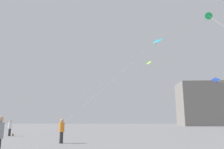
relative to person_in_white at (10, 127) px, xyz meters
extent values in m
cylinder|color=#2D2D33|center=(0.00, 0.00, -0.55)|extent=(0.25, 0.25, 0.78)
cylinder|color=white|center=(0.00, 0.00, 0.18)|extent=(0.37, 0.37, 0.68)
sphere|color=tan|center=(0.00, 0.00, 0.65)|extent=(0.25, 0.25, 0.25)
cylinder|color=#2D2D33|center=(7.62, -7.76, -0.54)|extent=(0.26, 0.26, 0.79)
cylinder|color=orange|center=(7.62, -7.76, 0.20)|extent=(0.38, 0.38, 0.69)
sphere|color=tan|center=(7.62, -7.76, 0.67)|extent=(0.26, 0.26, 0.26)
sphere|color=tan|center=(6.48, -14.23, 0.70)|extent=(0.26, 0.26, 0.26)
pyramid|color=#8CD12D|center=(17.63, 15.86, 11.48)|extent=(0.94, 1.11, 0.56)
sphere|color=#8CD12D|center=(17.62, 15.73, 11.25)|extent=(0.10, 0.10, 0.10)
sphere|color=#8CD12D|center=(17.59, 15.60, 11.04)|extent=(0.10, 0.10, 0.10)
sphere|color=#8CD12D|center=(17.57, 15.46, 10.83)|extent=(0.10, 0.10, 0.10)
cylinder|color=silver|center=(8.82, 7.94, 5.91)|extent=(17.66, 15.89, 11.12)
cone|color=#1EB2C6|center=(16.24, -0.84, 9.51)|extent=(1.51, 1.51, 0.75)
sphere|color=#1EB2C6|center=(16.12, -0.91, 9.30)|extent=(0.10, 0.10, 0.10)
sphere|color=#1EB2C6|center=(16.00, -0.98, 9.09)|extent=(0.10, 0.10, 0.10)
sphere|color=#1EB2C6|center=(15.87, -1.04, 8.88)|extent=(0.10, 0.10, 0.10)
cylinder|color=silver|center=(11.93, -4.30, 4.93)|extent=(8.64, 6.94, 9.16)
cone|color=green|center=(22.78, 0.46, 13.09)|extent=(1.06, 1.05, 0.77)
sphere|color=green|center=(22.64, 0.43, 12.88)|extent=(0.10, 0.10, 0.10)
sphere|color=green|center=(22.50, 0.41, 12.67)|extent=(0.10, 0.10, 0.10)
sphere|color=green|center=(22.36, 0.39, 12.46)|extent=(0.10, 0.10, 0.10)
pyramid|color=blue|center=(26.91, 9.47, 6.91)|extent=(1.06, 0.59, 0.61)
sphere|color=blue|center=(26.99, 9.61, 6.69)|extent=(0.10, 0.10, 0.10)
sphere|color=blue|center=(27.06, 9.73, 6.48)|extent=(0.10, 0.10, 0.10)
sphere|color=blue|center=(27.14, 9.85, 6.27)|extent=(0.10, 0.10, 0.10)
cube|color=gray|center=(46.19, 53.56, 6.55)|extent=(25.47, 11.14, 14.97)
cube|color=brown|center=(0.35, 0.10, -0.82)|extent=(0.25, 0.35, 0.24)
camera|label=1|loc=(11.71, -23.99, 0.60)|focal=34.91mm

